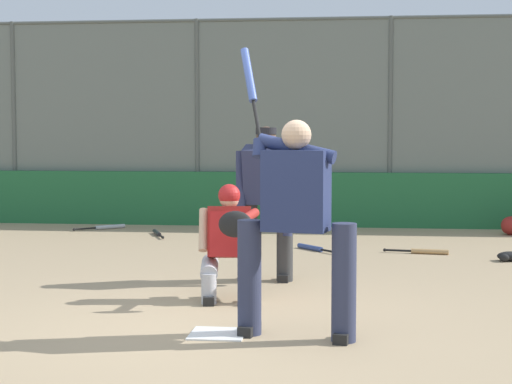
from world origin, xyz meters
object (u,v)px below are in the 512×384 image
(spare_bat_near_backstop, at_px, (158,233))
(fielding_glove_on_dirt, at_px, (510,256))
(spare_bat_by_padding, at_px, (425,251))
(spare_bat_third_base_side, at_px, (313,248))
(batter_at_plate, at_px, (295,219))
(catcher_behind_plate, at_px, (230,241))
(umpire_home, at_px, (266,199))
(spare_bat_first_base_side, at_px, (106,227))

(spare_bat_near_backstop, bearing_deg, fielding_glove_on_dirt, -134.25)
(spare_bat_by_padding, height_order, spare_bat_third_base_side, same)
(spare_bat_by_padding, relative_size, fielding_glove_on_dirt, 2.57)
(batter_at_plate, bearing_deg, catcher_behind_plate, -51.38)
(spare_bat_near_backstop, xyz_separation_m, spare_bat_by_padding, (-3.90, 1.53, 0.00))
(umpire_home, distance_m, spare_bat_near_backstop, 4.37)
(catcher_behind_plate, xyz_separation_m, umpire_home, (-0.23, -1.08, 0.31))
(catcher_behind_plate, relative_size, fielding_glove_on_dirt, 3.35)
(spare_bat_first_base_side, relative_size, fielding_glove_on_dirt, 2.13)
(spare_bat_near_backstop, bearing_deg, spare_bat_by_padding, -133.16)
(umpire_home, bearing_deg, spare_bat_near_backstop, -56.83)
(batter_at_plate, bearing_deg, spare_bat_first_base_side, -51.65)
(spare_bat_near_backstop, distance_m, spare_bat_by_padding, 4.19)
(spare_bat_near_backstop, bearing_deg, spare_bat_third_base_side, -141.15)
(umpire_home, height_order, spare_bat_by_padding, umpire_home)
(spare_bat_near_backstop, bearing_deg, batter_at_plate, -179.41)
(spare_bat_near_backstop, relative_size, spare_bat_third_base_side, 1.16)
(umpire_home, bearing_deg, spare_bat_third_base_side, -94.66)
(batter_at_plate, height_order, spare_bat_by_padding, batter_at_plate)
(batter_at_plate, distance_m, spare_bat_near_backstop, 6.77)
(batter_at_plate, distance_m, umpire_home, 2.50)
(catcher_behind_plate, bearing_deg, spare_bat_near_backstop, -77.23)
(spare_bat_first_base_side, bearing_deg, spare_bat_third_base_side, -74.09)
(spare_bat_third_base_side, height_order, fielding_glove_on_dirt, fielding_glove_on_dirt)
(catcher_behind_plate, relative_size, umpire_home, 0.67)
(catcher_behind_plate, height_order, spare_bat_near_backstop, catcher_behind_plate)
(catcher_behind_plate, bearing_deg, batter_at_plate, 109.52)
(batter_at_plate, relative_size, umpire_home, 1.39)
(spare_bat_near_backstop, bearing_deg, umpire_home, -172.92)
(umpire_home, xyz_separation_m, spare_bat_by_padding, (-1.83, -2.23, -0.84))
(spare_bat_by_padding, relative_size, spare_bat_third_base_side, 1.20)
(spare_bat_near_backstop, bearing_deg, spare_bat_first_base_side, 33.17)
(batter_at_plate, distance_m, spare_bat_third_base_side, 4.91)
(fielding_glove_on_dirt, bearing_deg, spare_bat_third_base_side, -14.89)
(spare_bat_first_base_side, bearing_deg, fielding_glove_on_dirt, -67.83)
(spare_bat_third_base_side, bearing_deg, spare_bat_first_base_side, 18.75)
(umpire_home, relative_size, spare_bat_third_base_side, 2.34)
(fielding_glove_on_dirt, bearing_deg, spare_bat_first_base_side, -24.95)
(spare_bat_by_padding, distance_m, spare_bat_third_base_side, 1.46)
(batter_at_plate, xyz_separation_m, fielding_glove_on_dirt, (-2.34, -4.18, -0.86))
(catcher_behind_plate, xyz_separation_m, spare_bat_first_base_side, (2.86, -5.57, -0.53))
(spare_bat_third_base_side, bearing_deg, batter_at_plate, 141.14)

